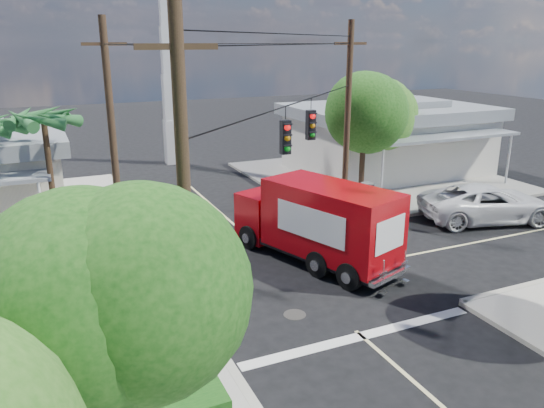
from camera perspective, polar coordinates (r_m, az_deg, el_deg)
ground at (r=19.14m, az=2.47°, el=-7.93°), size 120.00×120.00×0.00m
sidewalk_ne at (r=33.30m, az=10.92°, el=2.86°), size 14.12×14.12×0.14m
road_markings at (r=17.97m, az=4.60°, el=-9.71°), size 32.00×32.00×0.01m
building_ne at (r=34.63m, az=12.32°, el=7.13°), size 11.80×10.20×4.50m
radio_tower at (r=36.52m, az=-11.18°, el=12.95°), size 0.80×0.80×17.00m
tree_sw_front at (r=8.82m, az=-16.54°, el=-8.92°), size 3.88×3.78×6.03m
tree_ne_front at (r=27.05m, az=10.02°, el=9.79°), size 4.21×4.14×6.66m
tree_ne_back at (r=30.39m, az=11.76°, el=9.37°), size 3.77×3.66×5.82m
palm_nw_front at (r=23.18m, az=-23.35°, el=8.16°), size 3.01×3.08×5.59m
utility_poles at (r=18.50m, az=-4.00°, el=6.41°), size 12.00×10.68×9.00m
vending_boxes at (r=27.02m, az=8.98°, el=0.99°), size 1.90×0.50×1.10m
delivery_truck at (r=20.02m, az=4.85°, el=-1.95°), size 4.36×7.47×3.11m
parked_car at (r=26.68m, az=22.18°, el=0.08°), size 6.73×4.41×1.72m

